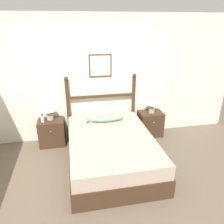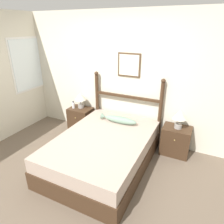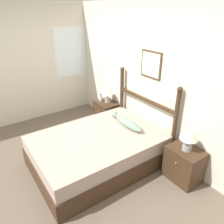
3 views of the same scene
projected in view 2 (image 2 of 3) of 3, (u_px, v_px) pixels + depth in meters
The scene contains 10 objects.
ground_plane at pixel (73, 181), 3.15m from camera, with size 16.00×16.00×0.00m, color brown.
wall_back at pixel (119, 78), 4.07m from camera, with size 6.40×0.08×2.55m.
bed at pixel (104, 150), 3.46m from camera, with size 1.46×2.10×0.54m.
headboard at pixel (127, 105), 4.10m from camera, with size 1.48×0.09×1.39m.
nightstand_left at pixel (81, 119), 4.60m from camera, with size 0.51×0.40×0.54m.
nightstand_right at pixel (176, 141), 3.75m from camera, with size 0.51×0.40×0.54m.
table_lamp_left at pixel (80, 97), 4.44m from camera, with size 0.26×0.26×0.35m.
table_lamp_right at pixel (180, 116), 3.53m from camera, with size 0.26×0.26×0.35m.
bottle at pixel (73, 105), 4.48m from camera, with size 0.06×0.06×0.17m.
fish_pillow at pixel (119, 120), 3.81m from camera, with size 0.73×0.16×0.13m.
Camera 2 is at (1.63, -1.95, 2.26)m, focal length 32.00 mm.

